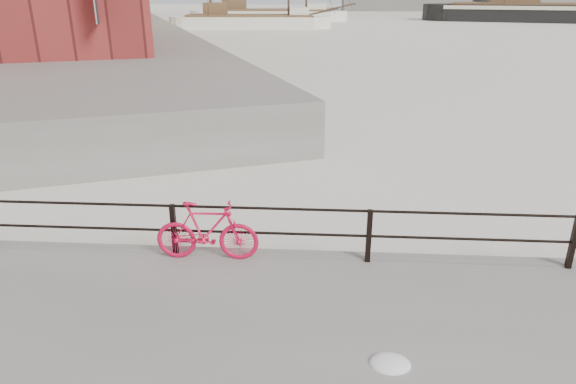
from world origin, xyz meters
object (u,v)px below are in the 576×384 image
(schooner_left, at_px, (250,28))
(workboat_far, at_px, (35,46))
(bicycle, at_px, (207,231))
(schooner_mid, at_px, (268,21))
(workboat_near, at_px, (28,66))

(schooner_left, bearing_deg, workboat_far, -125.75)
(schooner_left, xyz_separation_m, workboat_far, (-16.95, -26.04, 0.00))
(bicycle, xyz_separation_m, schooner_left, (-8.34, 66.43, -0.90))
(bicycle, distance_m, schooner_mid, 85.17)
(bicycle, bearing_deg, schooner_left, 96.31)
(schooner_mid, bearing_deg, workboat_near, -99.65)
(schooner_left, height_order, workboat_near, schooner_left)
(bicycle, height_order, schooner_left, schooner_left)
(workboat_near, xyz_separation_m, workboat_far, (-6.77, 13.41, 0.00))
(schooner_mid, xyz_separation_m, schooner_left, (-0.61, -18.38, 0.00))
(bicycle, distance_m, workboat_far, 47.67)
(bicycle, height_order, workboat_far, workboat_far)
(workboat_far, bearing_deg, schooner_left, 34.88)
(schooner_mid, xyz_separation_m, workboat_far, (-17.56, -44.41, 0.00))
(schooner_mid, relative_size, workboat_far, 2.69)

